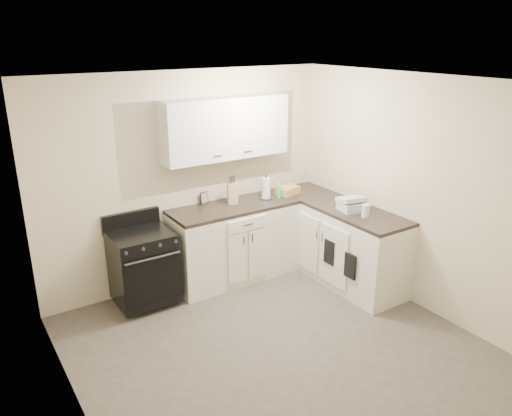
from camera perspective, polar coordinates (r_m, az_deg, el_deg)
floor at (r=5.01m, az=2.36°, el=-15.65°), size 3.60×3.60×0.00m
ceiling at (r=4.12m, az=2.85°, el=14.16°), size 3.60×3.60×0.00m
wall_back at (r=5.89m, az=-7.69°, el=3.20°), size 3.60×0.00×3.60m
wall_right at (r=5.60m, az=17.73°, el=1.59°), size 0.00×3.60×3.60m
wall_left at (r=3.74m, az=-20.64°, el=-7.66°), size 0.00×3.60×3.60m
wall_front at (r=3.28m, az=21.65°, el=-11.84°), size 3.60×0.00×3.60m
base_cabinets_back at (r=6.09m, az=-2.52°, el=-4.06°), size 1.55×0.60×0.90m
base_cabinets_right at (r=6.21m, az=9.19°, el=-3.85°), size 0.60×1.90×0.90m
countertop_back at (r=5.92m, az=-2.58°, el=0.11°), size 1.55×0.60×0.04m
countertop_right at (r=6.04m, az=9.42°, el=0.25°), size 0.60×1.90×0.04m
upper_cabinets at (r=5.81m, az=-3.49°, el=9.12°), size 1.55×0.30×0.70m
stove at (r=5.62m, az=-12.70°, el=-6.55°), size 0.65×0.56×0.79m
knife_block at (r=5.95m, az=-2.71°, el=1.69°), size 0.14×0.14×0.25m
paper_towel at (r=6.12m, az=1.15°, el=2.25°), size 0.14×0.14×0.26m
soap_bottle at (r=6.17m, az=2.65°, el=1.88°), size 0.07×0.07×0.16m
picture_frame at (r=5.99m, az=-5.94°, el=1.17°), size 0.12×0.06×0.14m
wicker_basket at (r=6.33m, az=3.68°, el=2.01°), size 0.32×0.25×0.09m
countertop_grill at (r=5.84m, az=10.94°, el=0.22°), size 0.33×0.32×0.10m
glass_jar at (r=5.65m, az=12.43°, el=-0.33°), size 0.09×0.09×0.14m
oven_mitt_near at (r=5.62m, az=10.70°, el=-6.53°), size 0.02×0.17×0.29m
oven_mitt_far at (r=5.83m, az=8.39°, el=-5.02°), size 0.02×0.17×0.29m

